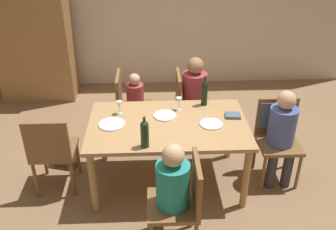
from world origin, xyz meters
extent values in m
plane|color=#846647|center=(0.00, 0.00, 0.00)|extent=(10.00, 10.00, 0.00)
cube|color=beige|center=(0.00, 2.70, 1.35)|extent=(6.40, 0.12, 2.70)
cube|color=olive|center=(-1.92, 2.25, 1.05)|extent=(1.10, 0.56, 2.10)
cube|color=#A87F51|center=(0.00, 0.00, 0.74)|extent=(1.65, 1.01, 0.04)
cylinder|color=#A87F51|center=(-0.75, -0.43, 0.36)|extent=(0.07, 0.07, 0.72)
cylinder|color=#A87F51|center=(0.75, -0.43, 0.36)|extent=(0.07, 0.07, 0.72)
cylinder|color=#A87F51|center=(-0.75, 0.43, 0.36)|extent=(0.07, 0.07, 0.72)
cylinder|color=#A87F51|center=(0.75, 0.43, 0.36)|extent=(0.07, 0.07, 0.72)
cylinder|color=brown|center=(0.56, 1.07, 0.22)|extent=(0.04, 0.04, 0.44)
cylinder|color=brown|center=(0.56, 0.69, 0.22)|extent=(0.04, 0.04, 0.44)
cylinder|color=brown|center=(0.18, 1.07, 0.22)|extent=(0.04, 0.04, 0.44)
cylinder|color=brown|center=(0.18, 0.69, 0.22)|extent=(0.04, 0.04, 0.44)
cube|color=brown|center=(0.37, 0.88, 0.46)|extent=(0.44, 0.44, 0.04)
cube|color=brown|center=(0.17, 0.88, 0.70)|extent=(0.04, 0.44, 0.44)
cylinder|color=brown|center=(-0.19, -0.69, 0.22)|extent=(0.04, 0.04, 0.44)
cylinder|color=brown|center=(0.19, -0.69, 0.22)|extent=(0.04, 0.04, 0.44)
cube|color=brown|center=(0.00, -0.88, 0.46)|extent=(0.44, 0.44, 0.04)
cube|color=brown|center=(0.20, -0.88, 0.70)|extent=(0.04, 0.44, 0.44)
cylinder|color=brown|center=(1.39, -0.19, 0.22)|extent=(0.04, 0.04, 0.44)
cylinder|color=brown|center=(1.01, -0.19, 0.22)|extent=(0.04, 0.04, 0.44)
cylinder|color=brown|center=(1.39, 0.19, 0.22)|extent=(0.04, 0.04, 0.44)
cylinder|color=brown|center=(1.01, 0.19, 0.22)|extent=(0.04, 0.04, 0.44)
cube|color=brown|center=(1.20, 0.00, 0.46)|extent=(0.44, 0.44, 0.04)
cube|color=brown|center=(1.20, 0.20, 0.70)|extent=(0.44, 0.04, 0.44)
cube|color=#4C5B75|center=(1.20, 0.20, 0.72)|extent=(0.40, 0.07, 0.31)
cylinder|color=brown|center=(-0.18, 1.07, 0.22)|extent=(0.04, 0.04, 0.44)
cylinder|color=brown|center=(-0.18, 0.69, 0.22)|extent=(0.04, 0.04, 0.44)
cylinder|color=brown|center=(-0.56, 1.07, 0.22)|extent=(0.04, 0.04, 0.44)
cylinder|color=brown|center=(-0.56, 0.69, 0.22)|extent=(0.04, 0.04, 0.44)
cube|color=brown|center=(-0.37, 0.88, 0.46)|extent=(0.44, 0.44, 0.04)
cube|color=brown|center=(-0.57, 0.88, 0.70)|extent=(0.04, 0.44, 0.44)
cylinder|color=brown|center=(-1.39, 0.19, 0.22)|extent=(0.04, 0.04, 0.44)
cylinder|color=brown|center=(-1.01, 0.19, 0.22)|extent=(0.04, 0.04, 0.44)
cylinder|color=brown|center=(-1.39, -0.19, 0.22)|extent=(0.04, 0.04, 0.44)
cylinder|color=brown|center=(-1.01, -0.19, 0.22)|extent=(0.04, 0.04, 0.44)
cube|color=brown|center=(-1.20, 0.00, 0.46)|extent=(0.44, 0.44, 0.04)
cube|color=brown|center=(-1.20, -0.20, 0.70)|extent=(0.44, 0.04, 0.44)
cylinder|color=#33333D|center=(0.51, 0.98, 0.23)|extent=(0.11, 0.11, 0.46)
cylinder|color=#33333D|center=(0.51, 0.79, 0.23)|extent=(0.11, 0.11, 0.46)
cylinder|color=#9E383D|center=(0.37, 0.88, 0.69)|extent=(0.30, 0.30, 0.47)
sphere|color=#996B4C|center=(0.37, 0.88, 1.03)|extent=(0.20, 0.20, 0.20)
cylinder|color=#33333D|center=(-0.13, -0.80, 0.23)|extent=(0.10, 0.10, 0.46)
cylinder|color=teal|center=(0.00, -0.88, 0.68)|extent=(0.29, 0.29, 0.44)
sphere|color=tan|center=(0.00, -0.88, 0.99)|extent=(0.19, 0.19, 0.19)
cylinder|color=#33333D|center=(1.29, -0.14, 0.23)|extent=(0.11, 0.11, 0.46)
cylinder|color=#33333D|center=(1.12, -0.14, 0.23)|extent=(0.11, 0.11, 0.46)
cylinder|color=#475699|center=(1.20, 0.00, 0.68)|extent=(0.29, 0.29, 0.44)
sphere|color=tan|center=(1.20, 0.00, 1.00)|extent=(0.19, 0.19, 0.19)
cylinder|color=#33333D|center=(-0.27, 0.95, 0.23)|extent=(0.08, 0.08, 0.46)
cylinder|color=#33333D|center=(-0.27, 0.82, 0.23)|extent=(0.08, 0.08, 0.46)
cylinder|color=#9E383D|center=(-0.37, 0.88, 0.63)|extent=(0.22, 0.22, 0.33)
sphere|color=tan|center=(-0.37, 0.88, 0.86)|extent=(0.14, 0.14, 0.14)
cylinder|color=black|center=(0.42, 0.40, 0.88)|extent=(0.07, 0.07, 0.24)
sphere|color=black|center=(0.42, 0.40, 1.01)|extent=(0.07, 0.07, 0.07)
cylinder|color=black|center=(0.42, 0.40, 1.06)|extent=(0.03, 0.03, 0.09)
cylinder|color=#19381E|center=(-0.23, -0.40, 0.87)|extent=(0.08, 0.08, 0.22)
sphere|color=#19381E|center=(-0.23, -0.40, 0.99)|extent=(0.08, 0.08, 0.08)
cylinder|color=#19381E|center=(-0.23, -0.40, 1.04)|extent=(0.03, 0.03, 0.07)
cylinder|color=silver|center=(0.13, 0.29, 0.76)|extent=(0.06, 0.06, 0.00)
cylinder|color=silver|center=(0.13, 0.29, 0.80)|extent=(0.01, 0.01, 0.07)
cone|color=silver|center=(0.13, 0.29, 0.87)|extent=(0.07, 0.07, 0.07)
cylinder|color=silver|center=(-0.51, 0.23, 0.76)|extent=(0.06, 0.06, 0.00)
cylinder|color=silver|center=(-0.51, 0.23, 0.80)|extent=(0.01, 0.01, 0.07)
cone|color=silver|center=(-0.51, 0.23, 0.87)|extent=(0.07, 0.07, 0.07)
cylinder|color=white|center=(-0.03, 0.15, 0.77)|extent=(0.24, 0.24, 0.01)
cylinder|color=white|center=(0.44, -0.04, 0.77)|extent=(0.23, 0.23, 0.01)
cylinder|color=white|center=(-0.58, 0.00, 0.77)|extent=(0.27, 0.27, 0.01)
cube|color=#4C5B75|center=(0.69, 0.11, 0.77)|extent=(0.17, 0.13, 0.03)
cube|color=brown|center=(-1.20, 0.35, 0.11)|extent=(0.30, 0.19, 0.22)
camera|label=1|loc=(-0.15, -3.32, 2.77)|focal=40.27mm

